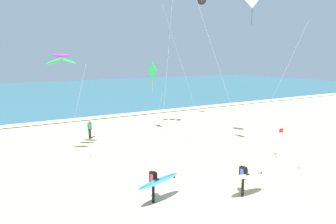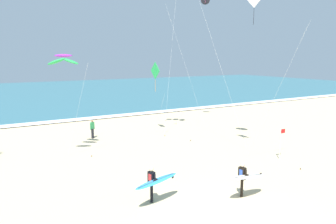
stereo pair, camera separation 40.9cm
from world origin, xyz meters
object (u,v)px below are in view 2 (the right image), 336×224
at_px(bystander_green_top, 92,129).
at_px(lifeguard_flag, 281,141).
at_px(surfer_lead, 154,181).
at_px(kite_diamond_emerald_far, 155,72).
at_px(kite_diamond_ivory_low, 256,2).
at_px(kite_delta_charcoal_distant, 205,1).
at_px(surfer_trailing, 245,177).
at_px(kite_arc_violet_mid, 63,60).

bearing_deg(bystander_green_top, lifeguard_flag, -52.97).
height_order(surfer_lead, kite_diamond_emerald_far, kite_diamond_emerald_far).
distance_m(kite_diamond_ivory_low, kite_delta_charcoal_distant, 12.36).
height_order(kite_diamond_ivory_low, kite_delta_charcoal_distant, kite_delta_charcoal_distant).
relative_size(kite_diamond_ivory_low, bystander_green_top, 7.10).
bearing_deg(kite_delta_charcoal_distant, bystander_green_top, -175.72).
bearing_deg(surfer_trailing, kite_arc_violet_mid, 116.52).
bearing_deg(kite_arc_violet_mid, bystander_green_top, 52.86).
xyz_separation_m(surfer_trailing, kite_arc_violet_mid, (-5.68, 11.37, 5.56)).
height_order(kite_arc_violet_mid, kite_delta_charcoal_distant, kite_delta_charcoal_distant).
bearing_deg(lifeguard_flag, kite_arc_violet_mid, 146.48).
bearing_deg(surfer_lead, surfer_trailing, -22.74).
distance_m(surfer_trailing, kite_diamond_emerald_far, 15.46).
bearing_deg(bystander_green_top, surfer_lead, -95.96).
height_order(kite_diamond_emerald_far, kite_delta_charcoal_distant, kite_delta_charcoal_distant).
distance_m(surfer_lead, lifeguard_flag, 10.61).
distance_m(kite_diamond_ivory_low, lifeguard_flag, 9.21).
xyz_separation_m(surfer_trailing, kite_diamond_ivory_low, (5.10, 4.91, 9.20)).
height_order(surfer_trailing, kite_diamond_ivory_low, kite_diamond_ivory_low).
height_order(bystander_green_top, lifeguard_flag, lifeguard_flag).
bearing_deg(surfer_trailing, lifeguard_flag, 27.85).
distance_m(surfer_trailing, kite_delta_charcoal_distant, 21.92).
bearing_deg(kite_diamond_ivory_low, surfer_lead, -160.79).
height_order(surfer_trailing, kite_diamond_emerald_far, kite_diamond_emerald_far).
xyz_separation_m(kite_arc_violet_mid, lifeguard_flag, (12.07, -8.00, -5.34)).
bearing_deg(surfer_lead, kite_diamond_ivory_low, 19.21).
xyz_separation_m(surfer_trailing, kite_diamond_emerald_far, (2.94, 14.53, 4.42)).
relative_size(surfer_lead, kite_delta_charcoal_distant, 0.20).
relative_size(surfer_trailing, kite_arc_violet_mid, 0.31).
relative_size(kite_diamond_ivory_low, lifeguard_flag, 5.37).
distance_m(kite_delta_charcoal_distant, bystander_green_top, 16.71).
height_order(kite_arc_violet_mid, kite_diamond_ivory_low, kite_diamond_ivory_low).
xyz_separation_m(kite_arc_violet_mid, kite_diamond_ivory_low, (10.78, -6.47, 3.64)).
relative_size(kite_diamond_emerald_far, bystander_green_top, 3.99).
bearing_deg(surfer_trailing, kite_delta_charcoal_distant, 59.69).
xyz_separation_m(surfer_lead, kite_arc_violet_mid, (-1.60, 9.67, 5.56)).
height_order(surfer_trailing, bystander_green_top, surfer_trailing).
xyz_separation_m(kite_delta_charcoal_distant, bystander_green_top, (-12.17, -0.91, -11.42)).
relative_size(kite_arc_violet_mid, kite_diamond_emerald_far, 1.10).
bearing_deg(bystander_green_top, surfer_trailing, -80.22).
height_order(kite_delta_charcoal_distant, lifeguard_flag, kite_delta_charcoal_distant).
xyz_separation_m(surfer_trailing, kite_delta_charcoal_distant, (9.52, 16.28, 11.18)).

